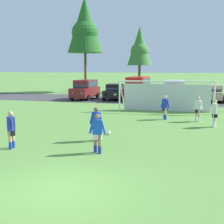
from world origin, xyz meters
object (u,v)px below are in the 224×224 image
Objects in this scene: parked_car_slot_far_left at (85,89)px; soccer_goal at (166,95)px; player_midfield_center at (215,113)px; player_winger_left at (96,124)px; player_striker_near at (198,109)px; player_trailing_back at (11,130)px; parked_car_slot_left at (115,92)px; soccer_ball at (109,133)px; player_winger_right at (97,134)px; parked_car_slot_center_right at (213,93)px; parked_car_slot_center at (174,90)px; parked_car_slot_center_left at (138,88)px; player_defender_far at (165,107)px.

soccer_goal is at bearing -36.73° from parked_car_slot_far_left.
player_winger_left is at bearing -135.61° from player_midfield_center.
player_trailing_back is (-7.57, -9.54, 0.00)m from player_striker_near.
parked_car_slot_left reaches higher than player_striker_near.
soccer_ball is 19.07m from parked_car_slot_far_left.
parked_car_slot_left reaches higher than player_midfield_center.
player_midfield_center and player_winger_right have the same top height.
parked_car_slot_far_left is 1.10× the size of parked_car_slot_center_right.
soccer_ball is 1.67m from player_winger_left.
soccer_ball is at bearing 50.61° from player_trailing_back.
soccer_goal is 14.66m from player_trailing_back.
parked_car_slot_far_left is 0.99× the size of parked_car_slot_center.
soccer_ball is at bearing -94.57° from parked_car_slot_center.
parked_car_slot_center_left is (-6.60, 12.23, 0.52)m from player_striker_near.
player_winger_left is 0.35× the size of parked_car_slot_center.
player_defender_far and player_winger_left have the same top height.
soccer_goal is 4.57× the size of player_midfield_center.
soccer_ball is at bearing -106.39° from parked_car_slot_center_right.
player_defender_far is 0.39× the size of parked_car_slot_center_right.
player_midfield_center is 17.39m from parked_car_slot_left.
soccer_ball is at bearing -143.96° from player_midfield_center.
player_defender_far is at bearing -104.47° from parked_car_slot_center_right.
soccer_ball is 0.05× the size of parked_car_slot_center_right.
parked_car_slot_center is (-2.84, 13.39, 0.29)m from player_striker_near.
parked_car_slot_center is at bearing 85.34° from player_winger_left.
player_defender_far is at bearing 80.51° from player_winger_right.
player_striker_near is 1.00× the size of player_defender_far.
player_striker_near is 8.43m from player_winger_left.
parked_car_slot_far_left is (-8.11, 17.23, 1.00)m from soccer_ball.
parked_car_slot_center_right reaches higher than player_trailing_back.
player_trailing_back is at bearing -118.93° from player_defender_far.
soccer_goal is 9.78m from parked_car_slot_center_right.
player_trailing_back is (-4.97, -13.79, -0.47)m from soccer_goal.
parked_car_slot_center_left is (-4.00, 7.98, 0.05)m from soccer_goal.
player_winger_left is 0.39× the size of parked_car_slot_center_right.
soccer_ball is 0.13× the size of player_defender_far.
parked_car_slot_center reaches higher than player_trailing_back.
parked_car_slot_center is at bearing 10.54° from parked_car_slot_far_left.
parked_car_slot_center_left is at bearing 116.61° from soccer_goal.
parked_car_slot_far_left is 9.79m from parked_car_slot_center.
soccer_goal is at bearing -88.54° from parked_car_slot_center.
player_striker_near is at bearing -61.64° from parked_car_slot_center_left.
player_midfield_center and player_defender_far have the same top height.
player_defender_far is (-2.16, 0.25, 0.00)m from player_striker_near.
player_defender_far is 0.38× the size of parked_car_slot_left.
player_defender_far is 12.79m from parked_car_slot_center_left.
parked_car_slot_left reaches higher than player_defender_far.
soccer_goal is 13.47m from player_winger_right.
player_winger_right is 0.35× the size of parked_car_slot_center.
player_defender_far is 1.00× the size of player_trailing_back.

